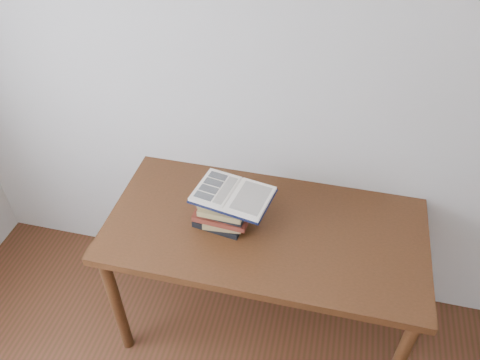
# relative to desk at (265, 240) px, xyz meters

# --- Properties ---
(desk) EXTENTS (1.51, 0.75, 0.81)m
(desk) POSITION_rel_desk_xyz_m (0.00, 0.00, 0.00)
(desk) COLOR #4D2713
(desk) RESTS_ON ground
(book_stack) EXTENTS (0.28, 0.21, 0.18)m
(book_stack) POSITION_rel_desk_xyz_m (-0.20, -0.02, 0.18)
(book_stack) COLOR black
(book_stack) RESTS_ON desk
(open_book) EXTENTS (0.38, 0.30, 0.03)m
(open_book) POSITION_rel_desk_xyz_m (-0.15, -0.01, 0.28)
(open_book) COLOR black
(open_book) RESTS_ON book_stack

